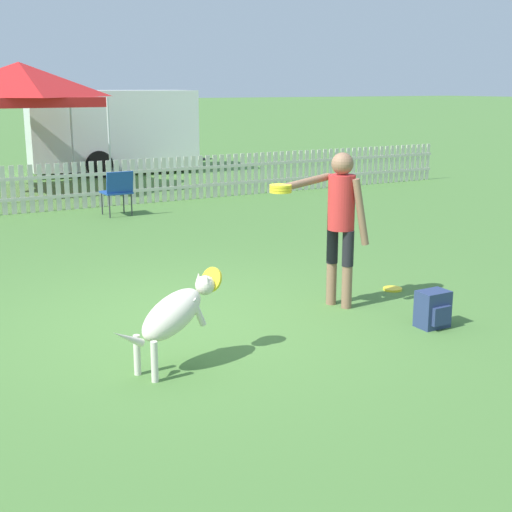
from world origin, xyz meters
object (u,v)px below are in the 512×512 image
object	(u,v)px
handler_person	(338,212)
leaping_dog	(174,313)
folding_chair_center	(118,189)
backpack_on_grass	(433,309)
frisbee_near_dog	(178,317)
equipment_trailer	(111,129)
frisbee_near_handler	(393,289)
canopy_tent_main	(20,84)

from	to	relation	value
handler_person	leaping_dog	xyz separation A→B (m)	(-2.14, -0.71, -0.55)
folding_chair_center	backpack_on_grass	bearing A→B (deg)	94.21
frisbee_near_dog	equipment_trailer	xyz separation A→B (m)	(3.43, 12.36, 1.13)
handler_person	backpack_on_grass	size ratio (longest dim) A/B	4.51
frisbee_near_handler	folding_chair_center	distance (m)	6.24
leaping_dog	frisbee_near_dog	world-z (taller)	leaping_dog
leaping_dog	backpack_on_grass	world-z (taller)	leaping_dog
folding_chair_center	handler_person	bearing A→B (deg)	91.14
frisbee_near_dog	backpack_on_grass	world-z (taller)	backpack_on_grass
frisbee_near_handler	frisbee_near_dog	bearing A→B (deg)	173.69
equipment_trailer	folding_chair_center	bearing A→B (deg)	-99.49
handler_person	leaping_dog	world-z (taller)	handler_person
frisbee_near_handler	canopy_tent_main	size ratio (longest dim) A/B	0.07
leaping_dog	handler_person	bearing A→B (deg)	90.24
folding_chair_center	canopy_tent_main	size ratio (longest dim) A/B	0.28
leaping_dog	frisbee_near_handler	size ratio (longest dim) A/B	5.08
canopy_tent_main	equipment_trailer	size ratio (longest dim) A/B	0.56
handler_person	frisbee_near_handler	world-z (taller)	handler_person
handler_person	frisbee_near_dog	world-z (taller)	handler_person
backpack_on_grass	handler_person	bearing A→B (deg)	113.29
handler_person	leaping_dog	bearing A→B (deg)	90.24
frisbee_near_handler	equipment_trailer	xyz separation A→B (m)	(0.89, 12.64, 1.13)
handler_person	leaping_dog	size ratio (longest dim) A/B	1.47
folding_chair_center	canopy_tent_main	world-z (taller)	canopy_tent_main
frisbee_near_dog	leaping_dog	bearing A→B (deg)	-114.28
leaping_dog	frisbee_near_dog	distance (m)	1.37
frisbee_near_dog	folding_chair_center	world-z (taller)	folding_chair_center
frisbee_near_dog	folding_chair_center	xyz separation A→B (m)	(1.37, 5.83, 0.47)
canopy_tent_main	equipment_trailer	distance (m)	4.10
backpack_on_grass	frisbee_near_handler	bearing A→B (deg)	67.01
handler_person	frisbee_near_handler	distance (m)	1.38
frisbee_near_handler	folding_chair_center	size ratio (longest dim) A/B	0.27
leaping_dog	frisbee_near_handler	world-z (taller)	leaping_dog
frisbee_near_dog	backpack_on_grass	size ratio (longest dim) A/B	0.60
frisbee_near_handler	backpack_on_grass	bearing A→B (deg)	-112.99
frisbee_near_handler	backpack_on_grass	size ratio (longest dim) A/B	0.60
backpack_on_grass	frisbee_near_dog	bearing A→B (deg)	144.18
backpack_on_grass	equipment_trailer	distance (m)	13.93
backpack_on_grass	canopy_tent_main	world-z (taller)	canopy_tent_main
leaping_dog	frisbee_near_dog	size ratio (longest dim) A/B	5.08
frisbee_near_handler	frisbee_near_dog	size ratio (longest dim) A/B	1.00
backpack_on_grass	leaping_dog	bearing A→B (deg)	173.60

